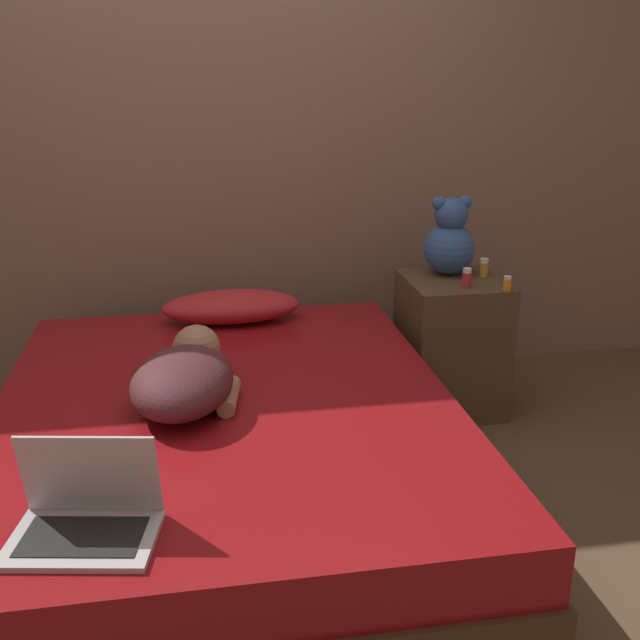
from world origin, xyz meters
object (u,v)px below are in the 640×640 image
teddy_bear (450,241)px  bottle_amber (484,268)px  bottle_red (467,278)px  bottle_orange (507,283)px  laptop (86,514)px  book (68,472)px  pillow (231,307)px  person_lying (186,376)px

teddy_bear → bottle_amber: size_ratio=4.36×
bottle_red → bottle_orange: bottle_red is taller
laptop → book: laptop is taller
laptop → book: bearing=116.6°
bottle_amber → bottle_orange: 0.23m
laptop → bottle_amber: size_ratio=4.69×
pillow → bottle_red: 1.04m
teddy_bear → bottle_orange: teddy_bear is taller
laptop → bottle_red: size_ratio=4.49×
laptop → bottle_amber: (1.60, 1.47, 0.16)m
teddy_bear → bottle_red: size_ratio=4.17×
bottle_orange → person_lying: bearing=-159.4°
bottle_red → bottle_orange: size_ratio=1.39×
pillow → person_lying: person_lying is taller
bottle_red → book: 1.86m
bottle_red → teddy_bear: bearing=90.9°
book → bottle_orange: bearing=29.1°
teddy_bear → bottle_red: 0.25m
bottle_red → book: bearing=-146.6°
teddy_bear → book: size_ratio=1.56×
bottle_orange → book: bottle_orange is taller
pillow → bottle_red: (1.00, -0.24, 0.15)m
person_lying → laptop: (-0.25, -0.73, -0.04)m
pillow → laptop: size_ratio=1.58×
person_lying → bottle_red: bearing=35.1°
pillow → bottle_orange: bottle_orange is taller
pillow → bottle_amber: size_ratio=7.41×
person_lying → bottle_amber: size_ratio=8.18×
laptop → teddy_bear: bearing=57.1°
teddy_bear → bottle_amber: 0.20m
pillow → bottle_red: bearing=-13.2°
bottle_orange → bottle_amber: bearing=94.1°
bottle_red → book: bottle_red is taller
bottle_amber → bottle_orange: bottle_amber is taller
person_lying → teddy_bear: size_ratio=1.88×
pillow → teddy_bear: (1.00, -0.01, 0.26)m
laptop → bottle_orange: size_ratio=6.25×
laptop → bottle_red: bottle_red is taller
pillow → person_lying: (-0.20, -0.82, 0.02)m
bottle_amber → bottle_red: (-0.14, -0.16, 0.00)m
bottle_amber → bottle_red: bottle_red is taller
bottle_amber → book: bearing=-145.0°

